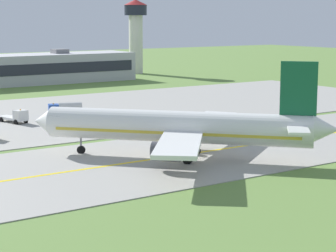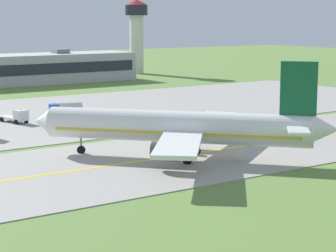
# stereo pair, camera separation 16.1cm
# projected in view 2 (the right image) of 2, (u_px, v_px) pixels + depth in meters

# --- Properties ---
(ground_plane) EXTENTS (500.00, 500.00, 0.00)m
(ground_plane) POSITION_uv_depth(u_px,v_px,m) (181.00, 156.00, 83.79)
(ground_plane) COLOR olive
(taxiway_strip) EXTENTS (240.00, 28.00, 0.10)m
(taxiway_strip) POSITION_uv_depth(u_px,v_px,m) (181.00, 155.00, 83.78)
(taxiway_strip) COLOR #9E9B93
(taxiway_strip) RESTS_ON ground
(apron_pad) EXTENTS (140.00, 52.00, 0.10)m
(apron_pad) POSITION_uv_depth(u_px,v_px,m) (98.00, 111.00, 123.60)
(apron_pad) COLOR #9E9B93
(apron_pad) RESTS_ON ground
(taxiway_centreline) EXTENTS (220.00, 0.60, 0.01)m
(taxiway_centreline) POSITION_uv_depth(u_px,v_px,m) (181.00, 155.00, 83.77)
(taxiway_centreline) COLOR yellow
(taxiway_centreline) RESTS_ON taxiway_strip
(airplane_lead) EXTENTS (30.25, 32.13, 12.70)m
(airplane_lead) POSITION_uv_depth(u_px,v_px,m) (181.00, 127.00, 81.10)
(airplane_lead) COLOR white
(airplane_lead) RESTS_ON ground
(service_truck_baggage) EXTENTS (6.34, 3.94, 2.65)m
(service_truck_baggage) POSITION_uv_depth(u_px,v_px,m) (66.00, 109.00, 116.31)
(service_truck_baggage) COLOR #264CA5
(service_truck_baggage) RESTS_ON ground
(service_truck_catering) EXTENTS (3.61, 6.71, 2.59)m
(service_truck_catering) POSITION_uv_depth(u_px,v_px,m) (17.00, 117.00, 109.21)
(service_truck_catering) COLOR silver
(service_truck_catering) RESTS_ON ground
(terminal_building) EXTENTS (68.20, 14.09, 9.16)m
(terminal_building) POSITION_uv_depth(u_px,v_px,m) (14.00, 70.00, 172.21)
(terminal_building) COLOR #B2B2B7
(terminal_building) RESTS_ON ground
(control_tower) EXTENTS (7.60, 7.60, 23.54)m
(control_tower) POSITION_uv_depth(u_px,v_px,m) (137.00, 29.00, 205.15)
(control_tower) COLOR silver
(control_tower) RESTS_ON ground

